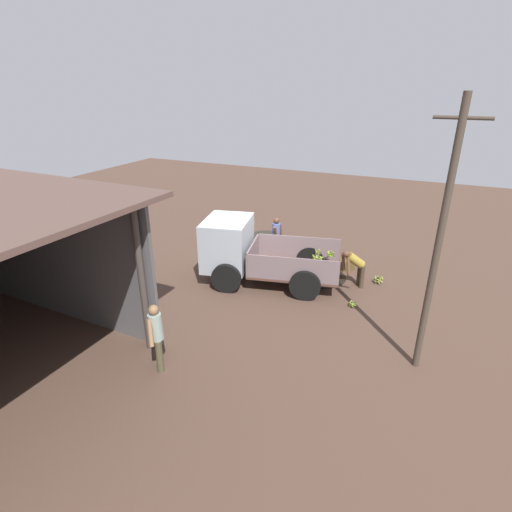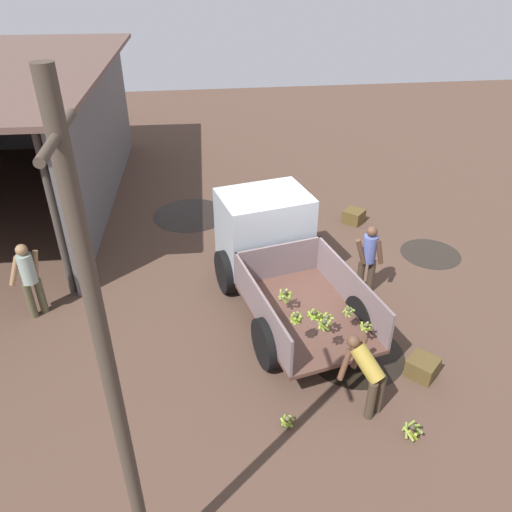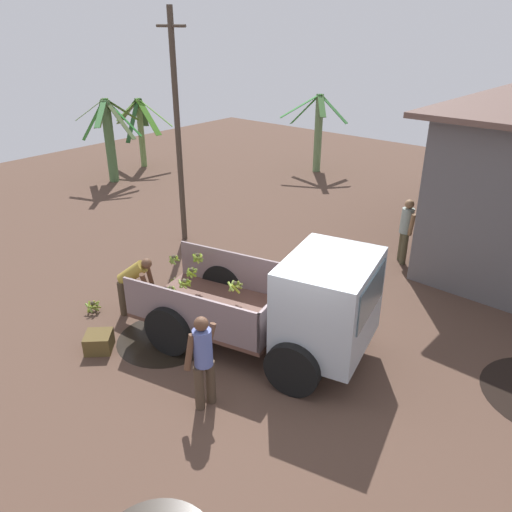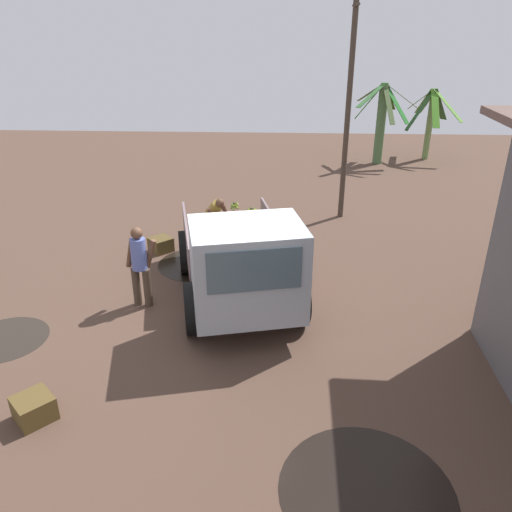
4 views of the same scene
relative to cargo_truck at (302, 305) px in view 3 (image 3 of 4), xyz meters
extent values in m
plane|color=#4F382D|center=(0.13, -0.37, -1.08)|extent=(36.00, 36.00, 0.00)
cylinder|color=black|center=(-2.31, -1.23, -1.08)|extent=(1.84, 1.84, 0.01)
cube|color=brown|center=(-1.71, -0.39, -0.57)|extent=(3.16, 2.47, 0.08)
cube|color=slate|center=(-1.92, 0.51, -0.15)|extent=(2.75, 0.67, 0.76)
cube|color=slate|center=(-1.51, -1.29, -0.15)|extent=(2.75, 0.67, 0.76)
cube|color=slate|center=(-0.37, -0.08, -0.15)|extent=(0.47, 1.86, 0.76)
cube|color=#A2ACB5|center=(0.45, 0.10, 0.18)|extent=(1.78, 2.12, 1.58)
cube|color=#4C606B|center=(1.14, 0.26, 0.50)|extent=(0.36, 1.45, 0.70)
cylinder|color=black|center=(0.03, 1.01, -0.61)|extent=(0.97, 0.42, 0.94)
cylinder|color=black|center=(0.47, -0.90, -0.61)|extent=(0.97, 0.42, 0.94)
cylinder|color=black|center=(-2.34, 0.47, -0.61)|extent=(0.97, 0.42, 0.94)
cylinder|color=black|center=(-1.91, -1.44, -0.61)|extent=(0.97, 0.42, 0.94)
sphere|color=#463F2D|center=(-2.40, -0.36, 0.05)|extent=(0.09, 0.09, 0.09)
cylinder|color=olive|center=(-2.42, -0.30, 0.00)|extent=(0.19, 0.09, 0.13)
cylinder|color=#8BAE2C|center=(-2.46, -0.34, -0.01)|extent=(0.11, 0.18, 0.14)
cylinder|color=olive|center=(-2.46, -0.40, -0.01)|extent=(0.14, 0.17, 0.14)
cylinder|color=olive|center=(-2.40, -0.42, -0.02)|extent=(0.16, 0.06, 0.16)
cylinder|color=olive|center=(-2.35, -0.39, -0.02)|extent=(0.12, 0.17, 0.15)
cylinder|color=olive|center=(-2.35, -0.32, 0.00)|extent=(0.15, 0.17, 0.12)
sphere|color=brown|center=(-2.64, -1.23, -0.12)|extent=(0.07, 0.07, 0.07)
cylinder|color=olive|center=(-2.70, -1.24, -0.17)|extent=(0.08, 0.17, 0.12)
cylinder|color=olive|center=(-2.66, -1.28, -0.18)|extent=(0.16, 0.09, 0.14)
cylinder|color=olive|center=(-2.60, -1.28, -0.16)|extent=(0.15, 0.14, 0.12)
cylinder|color=olive|center=(-2.58, -1.22, -0.17)|extent=(0.06, 0.17, 0.13)
cylinder|color=#8BA924|center=(-2.63, -1.16, -0.16)|extent=(0.17, 0.07, 0.11)
cylinder|color=olive|center=(-2.68, -1.17, -0.16)|extent=(0.16, 0.13, 0.11)
sphere|color=#48412E|center=(-2.59, 0.00, 0.18)|extent=(0.08, 0.08, 0.08)
cylinder|color=#8EAA40|center=(-2.61, 0.05, 0.11)|extent=(0.17, 0.10, 0.17)
cylinder|color=olive|center=(-2.64, 0.04, 0.12)|extent=(0.15, 0.17, 0.14)
cylinder|color=olive|center=(-2.64, -0.03, 0.11)|extent=(0.11, 0.17, 0.16)
cylinder|color=olive|center=(-2.62, -0.07, 0.13)|extent=(0.18, 0.14, 0.13)
cylinder|color=#9AAA3F|center=(-2.57, -0.05, 0.10)|extent=(0.15, 0.08, 0.17)
cylinder|color=olive|center=(-2.53, -0.03, 0.11)|extent=(0.12, 0.17, 0.16)
cylinder|color=olive|center=(-2.52, 0.01, 0.12)|extent=(0.09, 0.18, 0.15)
cylinder|color=#8BA128|center=(-2.56, 0.04, 0.11)|extent=(0.16, 0.13, 0.16)
sphere|color=brown|center=(-2.28, -1.01, -0.04)|extent=(0.07, 0.07, 0.07)
cylinder|color=olive|center=(-2.23, -1.02, -0.10)|extent=(0.06, 0.13, 0.15)
cylinder|color=olive|center=(-2.23, -0.97, -0.08)|extent=(0.13, 0.15, 0.11)
cylinder|color=olive|center=(-2.27, -0.97, -0.10)|extent=(0.13, 0.05, 0.15)
cylinder|color=#92A742|center=(-2.32, -0.98, -0.10)|extent=(0.11, 0.13, 0.15)
cylinder|color=olive|center=(-2.34, -1.02, -0.09)|extent=(0.07, 0.16, 0.13)
cylinder|color=olive|center=(-2.29, -1.05, -0.10)|extent=(0.13, 0.08, 0.15)
cylinder|color=olive|center=(-2.25, -1.07, -0.07)|extent=(0.16, 0.10, 0.10)
sphere|color=#4B4431|center=(-2.85, -0.41, 0.21)|extent=(0.08, 0.08, 0.08)
cylinder|color=#95AA22|center=(-2.83, -0.36, 0.15)|extent=(0.16, 0.11, 0.14)
cylinder|color=olive|center=(-2.88, -0.37, 0.14)|extent=(0.14, 0.11, 0.16)
cylinder|color=olive|center=(-2.91, -0.40, 0.15)|extent=(0.06, 0.16, 0.14)
cylinder|color=olive|center=(-2.88, -0.46, 0.15)|extent=(0.16, 0.11, 0.15)
cylinder|color=olive|center=(-2.83, -0.45, 0.14)|extent=(0.14, 0.09, 0.16)
cylinder|color=olive|center=(-2.79, -0.41, 0.16)|extent=(0.05, 0.17, 0.12)
sphere|color=brown|center=(-2.37, -0.60, -0.09)|extent=(0.08, 0.08, 0.08)
cylinder|color=#90AC48|center=(-2.40, -0.67, -0.14)|extent=(0.19, 0.13, 0.12)
cylinder|color=#92AF44|center=(-2.34, -0.66, -0.15)|extent=(0.19, 0.11, 0.14)
cylinder|color=olive|center=(-2.29, -0.62, -0.14)|extent=(0.11, 0.20, 0.13)
cylinder|color=#81A82A|center=(-2.30, -0.56, -0.14)|extent=(0.13, 0.19, 0.13)
cylinder|color=olive|center=(-2.36, -0.51, -0.14)|extent=(0.20, 0.06, 0.12)
cylinder|color=olive|center=(-2.41, -0.55, -0.16)|extent=(0.16, 0.15, 0.16)
cylinder|color=olive|center=(-2.43, -0.60, -0.16)|extent=(0.06, 0.17, 0.17)
sphere|color=#403929|center=(-1.56, -0.01, -0.10)|extent=(0.08, 0.08, 0.08)
cylinder|color=#91AE49|center=(-1.64, -0.03, -0.18)|extent=(0.10, 0.21, 0.18)
cylinder|color=#8CAE3C|center=(-1.60, -0.10, -0.16)|extent=(0.23, 0.13, 0.13)
cylinder|color=#9AAE30|center=(-1.51, -0.06, -0.20)|extent=(0.15, 0.16, 0.21)
cylinder|color=#9AB040|center=(-1.48, 0.01, -0.18)|extent=(0.11, 0.22, 0.17)
cylinder|color=olive|center=(-1.54, 0.07, -0.16)|extent=(0.23, 0.09, 0.15)
cylinder|color=olive|center=(-1.60, 0.03, -0.20)|extent=(0.16, 0.16, 0.21)
cylinder|color=#3F3833|center=(0.57, 10.04, 0.79)|extent=(0.16, 0.16, 3.75)
cylinder|color=#3F3833|center=(0.40, 4.35, 0.79)|extent=(0.16, 0.16, 3.75)
cylinder|color=#43382D|center=(-5.65, 2.37, 1.87)|extent=(0.15, 0.15, 5.90)
cylinder|color=#43382D|center=(-5.65, 2.37, 4.36)|extent=(1.00, 0.07, 0.07)
cylinder|color=#668454|center=(-6.70, 10.58, 0.40)|extent=(0.30, 0.30, 2.96)
cube|color=#2C622C|center=(-6.13, 10.68, 1.43)|extent=(1.20, 0.42, 1.02)
cube|color=#40691E|center=(-6.39, 11.02, 1.41)|extent=(0.84, 1.05, 1.05)
cube|color=#437B35|center=(-7.09, 11.17, 1.51)|extent=(1.02, 1.33, 0.87)
cube|color=#2D842D|center=(-7.28, 10.47, 1.33)|extent=(1.22, 0.47, 1.22)
cube|color=#317632|center=(-7.20, 9.99, 1.51)|extent=(1.14, 1.32, 0.85)
cube|color=#294F20|center=(-6.32, 10.13, 1.60)|extent=(0.95, 1.06, 0.69)
cylinder|color=#4C6D41|center=(-11.84, 4.45, 0.41)|extent=(0.35, 0.35, 2.99)
cube|color=#465930|center=(-11.22, 4.55, 1.30)|extent=(1.30, 0.38, 1.32)
cube|color=#1D5E1E|center=(-11.42, 4.86, 1.28)|extent=(1.03, 1.00, 1.37)
cube|color=#416F22|center=(-11.82, 5.12, 1.50)|extent=(0.32, 1.36, 0.93)
cube|color=#315918|center=(-12.25, 4.74, 1.42)|extent=(0.95, 0.75, 1.09)
cube|color=olive|center=(-12.35, 4.56, 1.36)|extent=(1.09, 0.48, 1.21)
cube|color=#56723E|center=(-12.20, 4.04, 1.59)|extent=(0.87, 0.98, 0.76)
cube|color=#2F6A24|center=(-11.91, 3.96, 1.29)|extent=(0.32, 1.03, 1.35)
cube|color=#366B35|center=(-11.37, 3.92, 1.58)|extent=(1.10, 1.21, 0.78)
cylinder|color=#6D894B|center=(-12.68, 6.55, 0.27)|extent=(0.24, 0.24, 2.70)
cube|color=#417E20|center=(-12.06, 6.51, 1.03)|extent=(1.27, 0.35, 1.30)
cube|color=#50832F|center=(-12.26, 7.04, 1.10)|extent=(1.02, 1.15, 1.16)
cube|color=#2E502A|center=(-12.96, 6.90, 1.05)|extent=(0.81, 0.90, 1.26)
cube|color=#5A8144|center=(-13.25, 6.44, 1.13)|extent=(1.22, 0.52, 1.10)
cube|color=#426721|center=(-12.88, 6.14, 1.26)|extent=(0.61, 0.93, 0.83)
cube|color=#264F25|center=(-12.47, 6.05, 0.90)|extent=(0.59, 1.09, 1.56)
cube|color=#1C4E1C|center=(-0.40, 12.14, 1.74)|extent=(1.28, 0.65, 1.02)
cube|color=#386622|center=(-0.21, 11.84, 1.69)|extent=(0.86, 0.43, 1.10)
cylinder|color=#453528|center=(-0.43, -2.11, -0.69)|extent=(0.17, 0.17, 0.79)
cylinder|color=#453528|center=(-0.40, -1.89, -0.69)|extent=(0.17, 0.17, 0.79)
cylinder|color=#5764A9|center=(-0.42, -2.00, 0.01)|extent=(0.34, 0.33, 0.62)
sphere|color=brown|center=(-0.43, -2.00, 0.43)|extent=(0.22, 0.22, 0.22)
cylinder|color=brown|center=(-0.51, -2.19, -0.01)|extent=(0.13, 0.24, 0.59)
cylinder|color=brown|center=(-0.49, -1.80, -0.01)|extent=(0.14, 0.29, 0.58)
cylinder|color=#403325|center=(-3.76, -1.01, -0.71)|extent=(0.20, 0.20, 0.75)
cylinder|color=#403325|center=(-3.65, -1.19, -0.71)|extent=(0.20, 0.20, 0.75)
cylinder|color=olive|center=(-3.51, -0.97, -0.15)|extent=(0.69, 0.58, 0.57)
sphere|color=brown|center=(-3.24, -0.79, 0.08)|extent=(0.21, 0.21, 0.21)
cylinder|color=brown|center=(-3.37, -0.66, -0.27)|extent=(0.23, 0.28, 0.56)
cylinder|color=brown|center=(-3.14, -0.96, -0.26)|extent=(0.25, 0.32, 0.55)
cylinder|color=#4C4831|center=(-0.40, 4.98, -0.68)|extent=(0.22, 0.22, 0.80)
cylinder|color=#4C4831|center=(-0.25, 4.80, -0.68)|extent=(0.22, 0.22, 0.80)
cylinder|color=#8E9F95|center=(-0.32, 4.89, 0.03)|extent=(0.43, 0.43, 0.63)
sphere|color=#8C6746|center=(-0.31, 4.90, 0.46)|extent=(0.23, 0.23, 0.23)
cylinder|color=#8C6746|center=(-0.35, 5.13, 0.02)|extent=(0.29, 0.32, 0.59)
cylinder|color=#8C6746|center=(-0.14, 4.78, 0.01)|extent=(0.22, 0.24, 0.60)
sphere|color=brown|center=(-3.77, 0.33, -0.92)|extent=(0.08, 0.08, 0.08)
cylinder|color=olive|center=(-3.74, 0.38, -0.98)|extent=(0.17, 0.13, 0.15)
cylinder|color=olive|center=(-3.80, 0.39, -0.97)|extent=(0.18, 0.13, 0.13)
cylinder|color=olive|center=(-3.84, 0.33, -0.97)|extent=(0.07, 0.18, 0.13)
cylinder|color=#61721D|center=(-3.79, 0.28, -1.00)|extent=(0.15, 0.11, 0.17)
cylinder|color=olive|center=(-3.74, 0.28, -0.98)|extent=(0.16, 0.14, 0.15)
cylinder|color=#88A944|center=(-3.71, 0.32, -0.98)|extent=(0.06, 0.17, 0.15)
sphere|color=#403929|center=(-4.22, -1.54, -0.87)|extent=(0.09, 0.09, 0.09)
cylinder|color=olive|center=(-4.28, -1.60, -0.95)|extent=(0.18, 0.19, 0.19)
cylinder|color=olive|center=(-4.22, -1.64, -0.94)|extent=(0.23, 0.05, 0.16)
cylinder|color=olive|center=(-4.14, -1.59, -0.94)|extent=(0.15, 0.22, 0.17)
cylinder|color=olive|center=(-4.13, -1.52, -0.94)|extent=(0.10, 0.24, 0.16)
cylinder|color=olive|center=(-4.20, -1.46, -0.96)|extent=(0.22, 0.09, 0.19)
cylinder|color=olive|center=(-4.27, -1.46, -0.94)|extent=(0.22, 0.16, 0.17)
cylinder|color=olive|center=(-4.29, -1.53, -0.97)|extent=(0.06, 0.19, 0.22)
cube|color=brown|center=(-2.98, -2.23, -0.91)|extent=(0.67, 0.67, 0.34)
camera|label=1|loc=(-5.37, 10.75, 4.90)|focal=28.00mm
camera|label=2|loc=(-8.95, 1.50, 5.41)|focal=35.00mm
camera|label=3|loc=(4.17, -6.24, 4.47)|focal=35.00mm
camera|label=4|loc=(7.96, 0.62, 3.91)|focal=35.00mm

